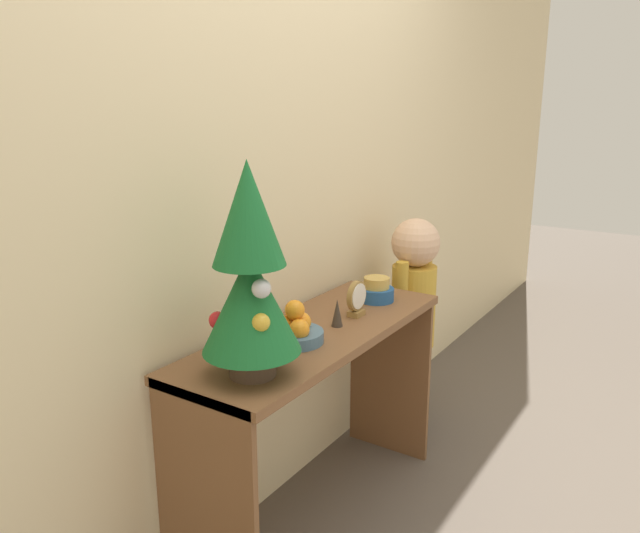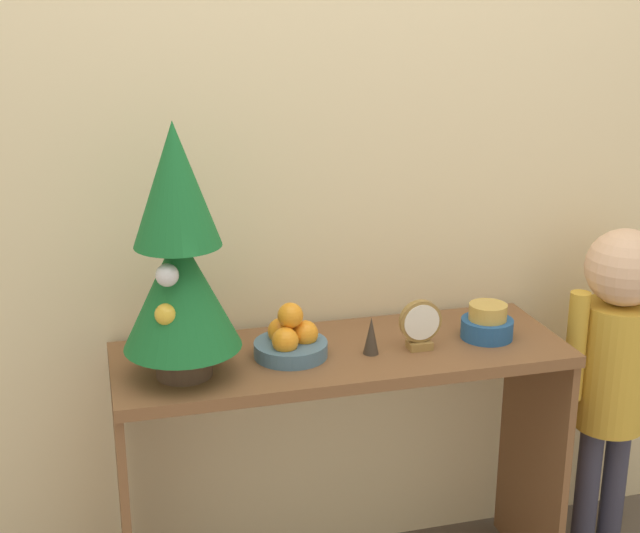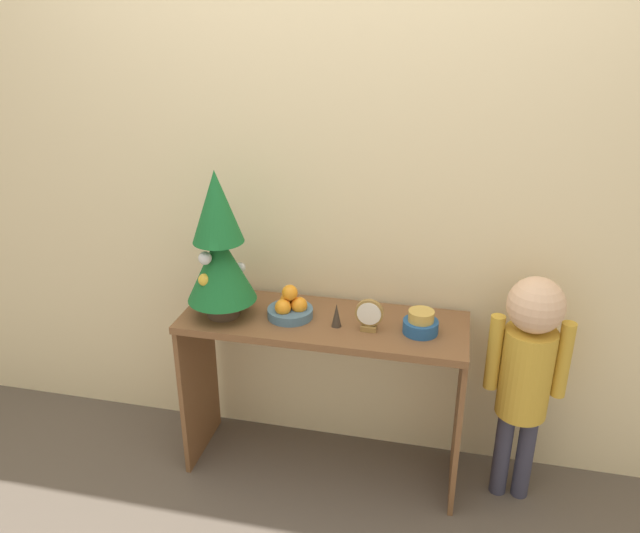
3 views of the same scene
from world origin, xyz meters
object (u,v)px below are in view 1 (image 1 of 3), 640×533
(figurine, at_px, (337,313))
(child_figure, at_px, (414,295))
(singing_bowl, at_px, (376,291))
(desk_clock, at_px, (357,299))
(fruit_bowl, at_px, (295,330))
(mini_tree, at_px, (250,275))

(figurine, bearing_deg, child_figure, 3.87)
(singing_bowl, distance_m, desk_clock, 0.19)
(desk_clock, bearing_deg, fruit_bowl, 172.97)
(fruit_bowl, xyz_separation_m, desk_clock, (0.32, -0.04, 0.02))
(mini_tree, height_order, singing_bowl, mini_tree)
(desk_clock, xyz_separation_m, figurine, (-0.13, 0.00, -0.02))
(mini_tree, relative_size, desk_clock, 4.64)
(desk_clock, bearing_deg, figurine, 178.58)
(mini_tree, height_order, figurine, mini_tree)
(desk_clock, distance_m, figurine, 0.13)
(mini_tree, distance_m, desk_clock, 0.62)
(fruit_bowl, bearing_deg, desk_clock, -7.03)
(figurine, distance_m, child_figure, 0.73)
(mini_tree, bearing_deg, singing_bowl, 2.13)
(desk_clock, height_order, figurine, desk_clock)
(desk_clock, height_order, child_figure, child_figure)
(mini_tree, height_order, fruit_bowl, mini_tree)
(mini_tree, height_order, desk_clock, mini_tree)
(singing_bowl, bearing_deg, mini_tree, -177.87)
(fruit_bowl, relative_size, child_figure, 0.19)
(mini_tree, bearing_deg, figurine, 0.95)
(mini_tree, bearing_deg, desk_clock, 0.44)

